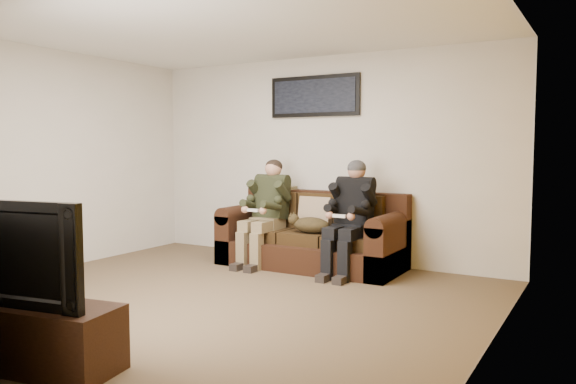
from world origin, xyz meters
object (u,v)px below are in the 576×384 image
Objects in this scene: television at (20,251)px; framed_poster at (314,96)px; person_right at (351,210)px; tv_stand at (23,334)px; cat at (310,225)px; person_left at (266,206)px; sofa at (314,238)px.

framed_poster is at bearing 80.01° from television.
tv_stand is at bearing -102.13° from person_right.
cat is 3.57m from tv_stand.
person_left is at bearing 175.26° from cat.
framed_poster is 4.57m from tv_stand.
person_left is at bearing -122.68° from framed_poster.
framed_poster is 4.37m from television.
person_right reaches higher than cat.
television is (0.36, -3.59, 0.04)m from person_left.
person_left reaches higher than cat.
person_right reaches higher than television.
sofa is 0.71m from person_left.
television is at bearing -90.08° from framed_poster.
tv_stand is at bearing -84.26° from person_left.
sofa is 0.71m from person_right.
cat is 3.56m from television.
sofa is 0.32m from cat.
television reaches higher than cat.
person_left is 3.61m from television.
television is (-0.77, -3.59, 0.04)m from person_right.
person_left is 0.99× the size of person_right.
television is at bearing -93.11° from sofa.
framed_poster is (0.37, 0.57, 1.37)m from person_left.
television reaches higher than sofa.
framed_poster is at bearing 80.01° from tv_stand.
framed_poster is at bearing 57.32° from person_left.
framed_poster reaches higher than sofa.
person_right is 1.04× the size of framed_poster.
tv_stand is (-0.77, -3.59, -0.52)m from person_right.
person_left reaches higher than tv_stand.
sofa is at bearing -62.69° from framed_poster.
tv_stand is at bearing -94.44° from cat.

